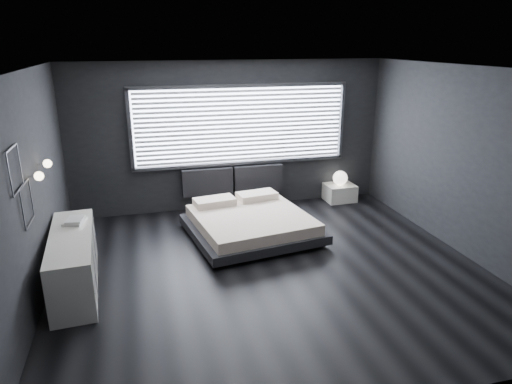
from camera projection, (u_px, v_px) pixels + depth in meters
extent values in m
plane|color=black|center=(271.00, 269.00, 6.57)|extent=(6.00, 6.00, 0.00)
plane|color=white|center=(273.00, 69.00, 5.68)|extent=(6.00, 6.00, 0.00)
cube|color=black|center=(231.00, 136.00, 8.65)|extent=(6.00, 0.04, 2.80)
cube|color=black|center=(371.00, 271.00, 3.60)|extent=(6.00, 0.04, 2.80)
cube|color=black|center=(30.00, 194.00, 5.41)|extent=(0.04, 5.50, 2.80)
cube|color=black|center=(463.00, 162.00, 6.84)|extent=(0.04, 5.50, 2.80)
cube|color=white|center=(241.00, 125.00, 8.61)|extent=(4.00, 0.02, 1.38)
cube|color=#47474C|center=(130.00, 131.00, 8.10)|extent=(0.06, 0.08, 1.48)
cube|color=#47474C|center=(341.00, 121.00, 9.07)|extent=(0.06, 0.08, 1.48)
cube|color=#47474C|center=(241.00, 86.00, 8.36)|extent=(4.14, 0.08, 0.06)
cube|color=#47474C|center=(242.00, 163.00, 8.82)|extent=(4.14, 0.08, 0.06)
cube|color=white|center=(242.00, 126.00, 8.56)|extent=(3.94, 0.03, 1.32)
cube|color=black|center=(208.00, 182.00, 8.70)|extent=(0.96, 0.16, 0.52)
cube|color=black|center=(258.00, 178.00, 8.93)|extent=(0.96, 0.16, 0.52)
cylinder|color=silver|center=(33.00, 177.00, 5.40)|extent=(0.10, 0.02, 0.02)
sphere|color=#FFE5B7|center=(39.00, 176.00, 5.42)|extent=(0.11, 0.11, 0.11)
cylinder|color=silver|center=(42.00, 164.00, 5.95)|extent=(0.10, 0.02, 0.02)
sphere|color=#FFE5B7|center=(47.00, 164.00, 5.97)|extent=(0.11, 0.11, 0.11)
cube|color=#47474C|center=(11.00, 148.00, 4.70)|extent=(0.01, 0.46, 0.02)
cube|color=#47474C|center=(19.00, 190.00, 4.84)|extent=(0.01, 0.46, 0.02)
cube|color=#47474C|center=(20.00, 164.00, 4.98)|extent=(0.01, 0.02, 0.46)
cube|color=#47474C|center=(10.00, 176.00, 4.56)|extent=(0.01, 0.02, 0.46)
cube|color=#47474C|center=(24.00, 184.00, 5.07)|extent=(0.01, 0.46, 0.02)
cube|color=#47474C|center=(30.00, 223.00, 5.22)|extent=(0.01, 0.46, 0.02)
cube|color=#47474C|center=(31.00, 197.00, 5.36)|extent=(0.01, 0.02, 0.46)
cube|color=#47474C|center=(23.00, 211.00, 4.94)|extent=(0.01, 0.02, 0.46)
cube|color=black|center=(218.00, 263.00, 6.66)|extent=(0.12, 0.12, 0.07)
cube|color=black|center=(319.00, 244.00, 7.31)|extent=(0.12, 0.12, 0.07)
cube|color=black|center=(190.00, 226.00, 7.99)|extent=(0.12, 0.12, 0.07)
cube|color=black|center=(277.00, 212.00, 8.64)|extent=(0.12, 0.12, 0.07)
cube|color=black|center=(251.00, 229.00, 7.62)|extent=(2.25, 2.17, 0.14)
cube|color=beige|center=(251.00, 220.00, 7.56)|extent=(2.01, 2.01, 0.18)
cube|color=beige|center=(215.00, 201.00, 7.98)|extent=(0.75, 0.48, 0.12)
cube|color=beige|center=(257.00, 196.00, 8.28)|extent=(0.75, 0.48, 0.12)
cube|color=white|center=(340.00, 193.00, 9.34)|extent=(0.59, 0.50, 0.34)
sphere|color=white|center=(340.00, 178.00, 9.22)|extent=(0.29, 0.29, 0.29)
cube|color=white|center=(74.00, 262.00, 5.98)|extent=(0.65, 1.91, 0.75)
cube|color=#47474C|center=(95.00, 259.00, 6.06)|extent=(0.13, 1.86, 0.73)
cube|color=silver|center=(75.00, 221.00, 6.26)|extent=(0.32, 0.37, 0.04)
cube|color=silver|center=(75.00, 219.00, 6.24)|extent=(0.25, 0.31, 0.03)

